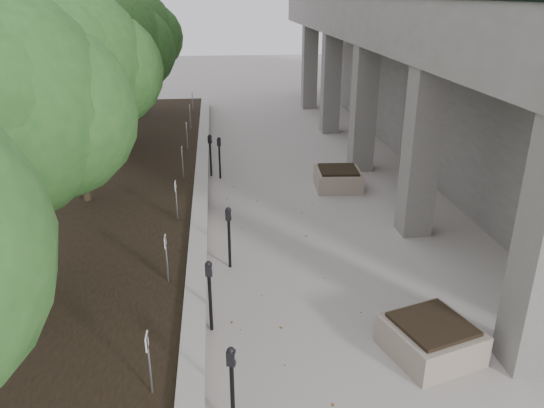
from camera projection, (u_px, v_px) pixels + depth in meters
retaining_wall at (202, 188)px, 15.18m from camera, size 0.39×26.00×0.50m
planting_bed at (71, 195)px, 14.83m from camera, size 7.00×26.00×0.40m
crabapple_tree_3 at (73, 97)px, 12.88m from camera, size 4.60×4.00×5.44m
crabapple_tree_4 at (109, 69)px, 17.49m from camera, size 4.60×4.00×5.44m
crabapple_tree_5 at (131, 53)px, 22.10m from camera, size 4.60×4.00×5.44m
parking_sign_2 at (149, 364)px, 7.06m from camera, size 0.04×0.22×0.96m
parking_sign_3 at (167, 259)px, 9.83m from camera, size 0.04×0.22×0.96m
parking_sign_4 at (176, 200)px, 12.59m from camera, size 0.04×0.22×0.96m
parking_sign_5 at (183, 163)px, 15.35m from camera, size 0.04×0.22×0.96m
parking_sign_6 at (187, 136)px, 18.12m from camera, size 0.04×0.22×0.96m
parking_sign_7 at (190, 117)px, 20.88m from camera, size 0.04×0.22×0.96m
parking_sign_8 at (193, 102)px, 23.64m from camera, size 0.04×0.22×0.96m
parking_meter_1 at (232, 389)px, 6.92m from camera, size 0.15×0.13×1.34m
parking_meter_2 at (210, 296)px, 9.00m from camera, size 0.14×0.11×1.36m
parking_meter_3 at (229, 238)px, 11.10m from camera, size 0.16×0.13×1.40m
parking_meter_4 at (220, 158)px, 16.47m from camera, size 0.15×0.12×1.35m
parking_meter_5 at (210, 155)px, 16.69m from camera, size 0.16×0.14×1.37m
planter_front at (431, 338)px, 8.53m from camera, size 1.63×1.63×0.61m
planter_back at (338, 178)px, 15.79m from camera, size 1.41×1.41×0.62m
berry_scatter at (277, 257)px, 11.76m from camera, size 3.30×14.10×0.02m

